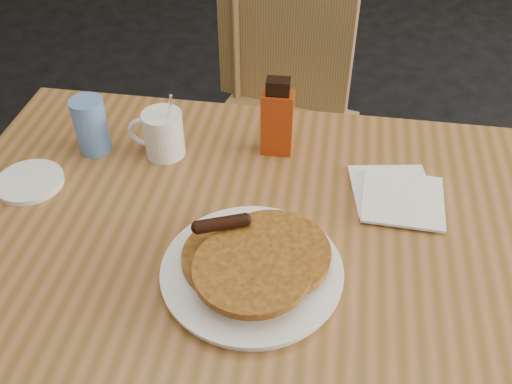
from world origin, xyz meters
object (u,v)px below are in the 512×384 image
main_table (244,236)px  pancake_plate (253,266)px  coffee_mug (162,133)px  syrup_bottle (277,119)px  blue_tumbler (91,126)px  chair_main_far (280,94)px

main_table → pancake_plate: bearing=-73.8°
main_table → coffee_mug: 0.29m
syrup_bottle → blue_tumbler: (-0.39, -0.05, -0.02)m
chair_main_far → syrup_bottle: size_ratio=5.42×
pancake_plate → syrup_bottle: size_ratio=1.77×
main_table → pancake_plate: (0.04, -0.13, 0.07)m
blue_tumbler → main_table: bearing=-25.5°
coffee_mug → blue_tumbler: size_ratio=1.28×
pancake_plate → coffee_mug: bearing=128.0°
main_table → chair_main_far: chair_main_far is taller
main_table → coffee_mug: (-0.20, 0.18, 0.09)m
syrup_bottle → coffee_mug: bearing=-170.7°
blue_tumbler → pancake_plate: bearing=-37.3°
main_table → pancake_plate: size_ratio=3.92×
chair_main_far → blue_tumbler: bearing=-107.9°
coffee_mug → pancake_plate: bearing=-73.6°
chair_main_far → pancake_plate: size_ratio=3.06×
coffee_mug → syrup_bottle: (0.24, 0.05, 0.03)m
main_table → coffee_mug: coffee_mug is taller
chair_main_far → syrup_bottle: chair_main_far is taller
syrup_bottle → blue_tumbler: size_ratio=1.43×
syrup_bottle → pancake_plate: bearing=-90.8°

